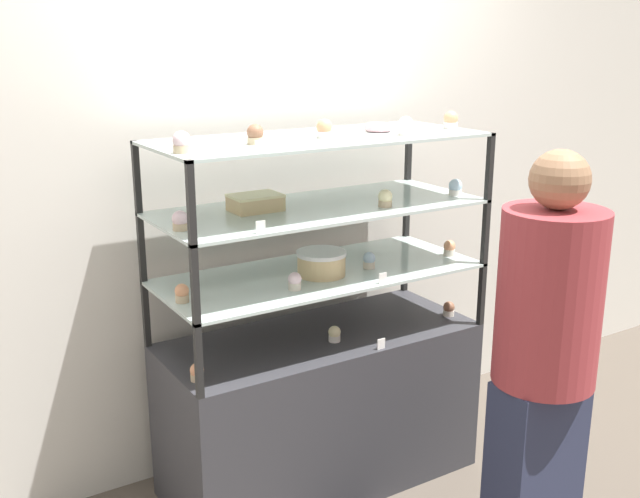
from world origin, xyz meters
The scene contains 29 objects.
ground_plane centered at (0.00, 0.00, 0.00)m, with size 20.00×20.00×0.00m, color brown.
back_wall centered at (0.00, 0.42, 1.30)m, with size 8.00×0.05×2.60m.
display_base centered at (0.00, 0.00, 0.34)m, with size 1.34×0.56×0.69m.
display_riser_lower centered at (0.00, 0.00, 0.95)m, with size 1.34×0.56×0.28m.
display_riser_middle centered at (0.00, 0.00, 1.23)m, with size 1.34×0.56×0.28m.
display_riser_upper centered at (0.00, 0.00, 1.51)m, with size 1.34×0.56×0.28m.
layer_cake_centerpiece centered at (-0.02, -0.04, 1.02)m, with size 0.20×0.20×0.10m.
sheet_cake_frosted centered at (-0.26, 0.06, 1.28)m, with size 0.20×0.14×0.07m.
cupcake_0 centered at (-0.61, -0.13, 0.72)m, with size 0.05×0.05×0.07m.
cupcake_1 centered at (0.01, -0.09, 0.72)m, with size 0.05×0.05×0.07m.
cupcake_2 centered at (0.61, -0.12, 0.72)m, with size 0.05×0.05×0.07m.
price_tag_0 centered at (0.13, -0.26, 0.71)m, with size 0.04×0.00×0.04m.
cupcake_3 centered at (-0.62, -0.04, 1.00)m, with size 0.05×0.05×0.07m.
cupcake_4 centered at (-0.20, -0.14, 1.00)m, with size 0.05×0.05×0.07m.
cupcake_5 centered at (0.20, -0.07, 1.00)m, with size 0.05×0.05×0.07m.
cupcake_6 centered at (0.61, -0.10, 1.00)m, with size 0.05×0.05×0.07m.
price_tag_1 centered at (0.13, -0.26, 0.99)m, with size 0.04×0.00×0.04m.
cupcake_7 centered at (-0.62, -0.07, 1.28)m, with size 0.06×0.06×0.07m.
cupcake_8 centered at (0.21, -0.15, 1.28)m, with size 0.06×0.06×0.07m.
cupcake_9 centered at (0.60, -0.13, 1.28)m, with size 0.06×0.06×0.07m.
price_tag_2 centered at (-0.40, -0.26, 1.27)m, with size 0.04×0.00×0.04m.
cupcake_10 centered at (-0.62, -0.12, 1.56)m, with size 0.06×0.06×0.07m.
cupcake_11 centered at (-0.32, -0.06, 1.56)m, with size 0.06×0.06×0.07m.
cupcake_12 centered at (-0.01, -0.05, 1.56)m, with size 0.06×0.06×0.07m.
cupcake_13 centered at (0.31, -0.14, 1.56)m, with size 0.06×0.06×0.07m.
cupcake_14 centered at (0.62, -0.06, 1.56)m, with size 0.06×0.06×0.07m.
price_tag_3 centered at (-0.40, -0.26, 1.54)m, with size 0.04×0.00×0.04m.
donut_glazed centered at (0.29, 0.01, 1.54)m, with size 0.12×0.12×0.04m.
customer_figure centered at (0.41, -0.84, 0.83)m, with size 0.36×0.36×1.54m.
Camera 1 is at (-1.55, -2.49, 1.90)m, focal length 42.00 mm.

